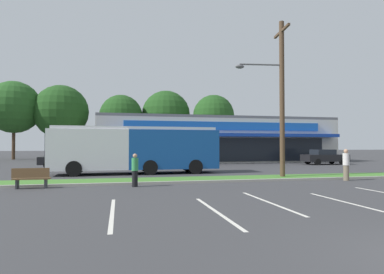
{
  "coord_description": "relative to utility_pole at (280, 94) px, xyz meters",
  "views": [
    {
      "loc": [
        -5.77,
        -4.11,
        1.99
      ],
      "look_at": [
        -0.83,
        18.1,
        2.56
      ],
      "focal_mm": 30.7,
      "sensor_mm": 36.0,
      "label": 1
    }
  ],
  "objects": [
    {
      "name": "grass_median",
      "position": [
        -3.69,
        -0.0,
        -5.04
      ],
      "size": [
        56.0,
        2.2,
        0.12
      ],
      "primitive_type": "cube",
      "color": "#427A2D",
      "rests_on": "ground_plane"
    },
    {
      "name": "curb_lip",
      "position": [
        -3.69,
        -1.22,
        -5.04
      ],
      "size": [
        56.0,
        0.24,
        0.12
      ],
      "primitive_type": "cube",
      "color": "#99968C",
      "rests_on": "ground_plane"
    },
    {
      "name": "parking_stripe_0",
      "position": [
        -9.64,
        -8.13,
        -5.1
      ],
      "size": [
        0.12,
        4.8,
        0.01
      ],
      "primitive_type": "cube",
      "color": "silver",
      "rests_on": "ground_plane"
    },
    {
      "name": "parking_stripe_1",
      "position": [
        -6.6,
        -8.61,
        -5.1
      ],
      "size": [
        0.12,
        4.8,
        0.01
      ],
      "primitive_type": "cube",
      "color": "silver",
      "rests_on": "ground_plane"
    },
    {
      "name": "parking_stripe_2",
      "position": [
        -4.34,
        -7.53,
        -5.1
      ],
      "size": [
        0.12,
        4.8,
        0.01
      ],
      "primitive_type": "cube",
      "color": "silver",
      "rests_on": "ground_plane"
    },
    {
      "name": "parking_stripe_3",
      "position": [
        -1.71,
        -8.34,
        -5.1
      ],
      "size": [
        0.12,
        4.8,
        0.01
      ],
      "primitive_type": "cube",
      "color": "silver",
      "rests_on": "ground_plane"
    },
    {
      "name": "storefront_building",
      "position": [
        2.07,
        22.2,
        -2.45
      ],
      "size": [
        27.75,
        13.76,
        5.3
      ],
      "color": "beige",
      "rests_on": "ground_plane"
    },
    {
      "name": "tree_far_left",
      "position": [
        -23.83,
        31.89,
        2.2
      ],
      "size": [
        7.28,
        7.28,
        10.95
      ],
      "color": "#473323",
      "rests_on": "ground_plane"
    },
    {
      "name": "tree_left",
      "position": [
        -17.67,
        32.24,
        1.72
      ],
      "size": [
        7.73,
        7.73,
        10.69
      ],
      "color": "#473323",
      "rests_on": "ground_plane"
    },
    {
      "name": "tree_mid_left",
      "position": [
        -9.19,
        31.42,
        1.16
      ],
      "size": [
        6.33,
        6.33,
        9.45
      ],
      "color": "#473323",
      "rests_on": "ground_plane"
    },
    {
      "name": "tree_mid",
      "position": [
        -2.37,
        32.35,
        1.61
      ],
      "size": [
        7.44,
        7.44,
        10.44
      ],
      "color": "#473323",
      "rests_on": "ground_plane"
    },
    {
      "name": "tree_mid_right",
      "position": [
        4.29,
        28.81,
        1.31
      ],
      "size": [
        6.14,
        6.14,
        9.49
      ],
      "color": "#473323",
      "rests_on": "ground_plane"
    },
    {
      "name": "utility_pole",
      "position": [
        0.0,
        0.0,
        0.0
      ],
      "size": [
        3.08,
        2.4,
        9.52
      ],
      "color": "#4C3826",
      "rests_on": "ground_plane"
    },
    {
      "name": "city_bus",
      "position": [
        -8.3,
        5.11,
        -3.34
      ],
      "size": [
        11.47,
        2.83,
        3.25
      ],
      "rotation": [
        0.0,
        0.0,
        3.16
      ],
      "color": "#144793",
      "rests_on": "ground_plane"
    },
    {
      "name": "bus_stop_bench",
      "position": [
        -13.38,
        -1.81,
        -4.6
      ],
      "size": [
        1.6,
        0.45,
        0.95
      ],
      "rotation": [
        0.0,
        0.0,
        3.14
      ],
      "color": "brown",
      "rests_on": "ground_plane"
    },
    {
      "name": "car_0",
      "position": [
        -7.42,
        11.75,
        -4.31
      ],
      "size": [
        4.29,
        1.93,
        1.54
      ],
      "rotation": [
        0.0,
        0.0,
        3.14
      ],
      "color": "navy",
      "rests_on": "ground_plane"
    },
    {
      "name": "car_1",
      "position": [
        11.33,
        12.09,
        -4.31
      ],
      "size": [
        4.59,
        1.99,
        1.55
      ],
      "color": "black",
      "rests_on": "ground_plane"
    },
    {
      "name": "car_2",
      "position": [
        -14.0,
        12.29,
        -4.35
      ],
      "size": [
        4.4,
        1.95,
        1.44
      ],
      "color": "black",
      "rests_on": "ground_plane"
    },
    {
      "name": "pedestrian_near_bench",
      "position": [
        -8.71,
        -2.14,
        -4.3
      ],
      "size": [
        0.32,
        0.32,
        1.59
      ],
      "rotation": [
        0.0,
        0.0,
        2.13
      ],
      "color": "black",
      "rests_on": "ground_plane"
    },
    {
      "name": "pedestrian_by_pole",
      "position": [
        3.07,
        -1.91,
        -4.21
      ],
      "size": [
        0.36,
        0.36,
        1.78
      ],
      "rotation": [
        0.0,
        0.0,
        1.21
      ],
      "color": "#726651",
      "rests_on": "ground_plane"
    }
  ]
}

